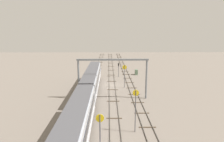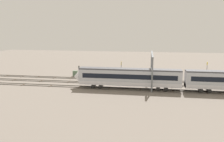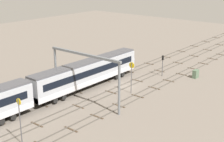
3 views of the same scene
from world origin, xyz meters
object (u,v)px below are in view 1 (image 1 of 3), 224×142
object	(u,v)px
speed_sign_near_foreground	(100,134)
speed_sign_mid_trackside	(125,73)
train	(74,132)
relay_cabinet	(136,72)
signal_light_trackside_departure	(118,68)
overhead_gantry	(113,70)
speed_sign_far_trackside	(136,106)

from	to	relation	value
speed_sign_near_foreground	speed_sign_mid_trackside	size ratio (longest dim) A/B	1.01
speed_sign_near_foreground	train	bearing A→B (deg)	55.97
relay_cabinet	signal_light_trackside_departure	bearing A→B (deg)	117.58
overhead_gantry	speed_sign_mid_trackside	bearing A→B (deg)	-20.39
overhead_gantry	signal_light_trackside_departure	world-z (taller)	overhead_gantry
speed_sign_far_trackside	signal_light_trackside_departure	distance (m)	33.48
relay_cabinet	speed_sign_near_foreground	bearing A→B (deg)	167.74
speed_sign_far_trackside	relay_cabinet	size ratio (longest dim) A/B	3.69
speed_sign_mid_trackside	overhead_gantry	bearing A→B (deg)	159.61
overhead_gantry	signal_light_trackside_departure	size ratio (longest dim) A/B	3.40
speed_sign_far_trackside	train	bearing A→B (deg)	124.60
speed_sign_near_foreground	signal_light_trackside_departure	size ratio (longest dim) A/B	1.34
speed_sign_near_foreground	speed_sign_far_trackside	distance (m)	8.25
speed_sign_mid_trackside	signal_light_trackside_departure	bearing A→B (deg)	4.37
signal_light_trackside_departure	relay_cabinet	world-z (taller)	signal_light_trackside_departure
overhead_gantry	speed_sign_far_trackside	distance (m)	14.33
overhead_gantry	signal_light_trackside_departure	distance (m)	19.93
train	overhead_gantry	xyz separation A→B (m)	(18.91, -4.52, 3.21)
signal_light_trackside_departure	overhead_gantry	bearing A→B (deg)	173.84
overhead_gantry	speed_sign_far_trackside	size ratio (longest dim) A/B	2.38
train	speed_sign_far_trackside	xyz separation A→B (m)	(5.02, -7.28, 1.02)
train	speed_sign_near_foreground	distance (m)	3.57
overhead_gantry	relay_cabinet	bearing A→B (deg)	-19.06
speed_sign_mid_trackside	relay_cabinet	world-z (taller)	speed_sign_mid_trackside
train	speed_sign_far_trackside	bearing A→B (deg)	-55.40
signal_light_trackside_departure	relay_cabinet	size ratio (longest dim) A/B	2.58
train	speed_sign_mid_trackside	world-z (taller)	speed_sign_mid_trackside
speed_sign_near_foreground	speed_sign_far_trackside	world-z (taller)	speed_sign_far_trackside
relay_cabinet	speed_sign_far_trackside	bearing A→B (deg)	172.15
signal_light_trackside_departure	train	bearing A→B (deg)	170.22
speed_sign_near_foreground	speed_sign_mid_trackside	xyz separation A→B (m)	(28.90, -4.63, 0.17)
train	speed_sign_far_trackside	size ratio (longest dim) A/B	12.76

